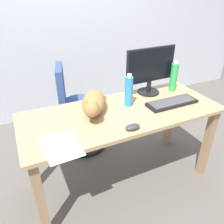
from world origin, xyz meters
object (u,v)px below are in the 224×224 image
(office_chair, at_px, (78,114))
(keyboard, at_px, (172,103))
(computer_mouse, at_px, (133,127))
(spray_bottle, at_px, (129,91))
(monitor, at_px, (150,69))
(cat, at_px, (94,103))
(water_bottle, at_px, (174,77))

(office_chair, height_order, keyboard, office_chair)
(computer_mouse, height_order, spray_bottle, spray_bottle)
(spray_bottle, bearing_deg, keyboard, -22.20)
(monitor, relative_size, computer_mouse, 4.37)
(office_chair, height_order, spray_bottle, spray_bottle)
(computer_mouse, relative_size, spray_bottle, 0.41)
(keyboard, bearing_deg, monitor, 100.06)
(cat, distance_m, spray_bottle, 0.30)
(office_chair, relative_size, keyboard, 2.13)
(office_chair, bearing_deg, computer_mouse, -81.33)
(monitor, distance_m, water_bottle, 0.25)
(office_chair, bearing_deg, monitor, -37.35)
(spray_bottle, bearing_deg, computer_mouse, -114.00)
(cat, height_order, water_bottle, water_bottle)
(computer_mouse, relative_size, water_bottle, 0.39)
(cat, relative_size, water_bottle, 1.98)
(spray_bottle, bearing_deg, water_bottle, 9.33)
(water_bottle, xyz_separation_m, spray_bottle, (-0.52, -0.08, -0.01))
(office_chair, xyz_separation_m, keyboard, (0.62, -0.71, 0.33))
(computer_mouse, xyz_separation_m, water_bottle, (0.66, 0.41, 0.12))
(office_chair, xyz_separation_m, water_bottle, (0.80, -0.49, 0.45))
(office_chair, relative_size, computer_mouse, 8.54)
(cat, xyz_separation_m, water_bottle, (0.81, 0.07, 0.05))
(cat, relative_size, spray_bottle, 2.08)
(computer_mouse, distance_m, spray_bottle, 0.37)
(cat, bearing_deg, office_chair, 88.56)
(computer_mouse, bearing_deg, water_bottle, 31.78)
(monitor, distance_m, spray_bottle, 0.34)
(computer_mouse, distance_m, water_bottle, 0.79)
(office_chair, height_order, water_bottle, water_bottle)
(monitor, distance_m, keyboard, 0.35)
(keyboard, bearing_deg, computer_mouse, -158.99)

